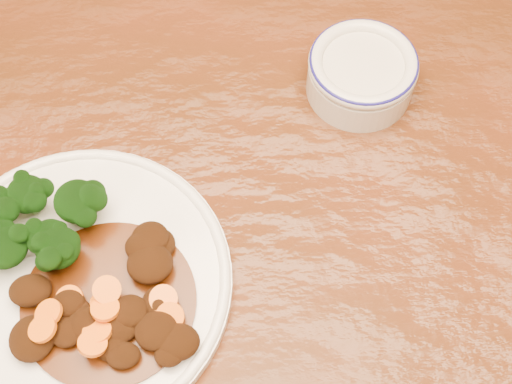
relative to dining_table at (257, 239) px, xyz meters
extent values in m
plane|color=#4E2513|center=(0.00, 0.00, -0.67)|extent=(4.00, 4.00, 0.00)
cube|color=#56220F|center=(0.00, 0.00, 0.06)|extent=(1.56, 1.00, 0.04)
cylinder|color=white|center=(-0.19, -0.07, 0.09)|extent=(0.31, 0.31, 0.01)
torus|color=white|center=(-0.19, -0.07, 0.09)|extent=(0.31, 0.31, 0.01)
cylinder|color=#659A50|center=(-0.21, -0.03, 0.10)|extent=(0.01, 0.01, 0.02)
ellipsoid|color=black|center=(-0.21, -0.03, 0.12)|extent=(0.04, 0.04, 0.03)
cylinder|color=#659A50|center=(-0.23, 0.02, 0.10)|extent=(0.01, 0.01, 0.02)
ellipsoid|color=black|center=(-0.23, 0.02, 0.13)|extent=(0.04, 0.04, 0.03)
cylinder|color=#659A50|center=(-0.18, 0.00, 0.10)|extent=(0.01, 0.01, 0.02)
ellipsoid|color=black|center=(-0.18, 0.00, 0.13)|extent=(0.05, 0.05, 0.04)
cylinder|color=#659A50|center=(-0.25, -0.04, 0.10)|extent=(0.01, 0.01, 0.02)
ellipsoid|color=black|center=(-0.25, -0.04, 0.13)|extent=(0.05, 0.05, 0.04)
cylinder|color=#659A50|center=(-0.20, -0.05, 0.10)|extent=(0.01, 0.01, 0.02)
ellipsoid|color=black|center=(-0.20, -0.05, 0.13)|extent=(0.04, 0.04, 0.04)
cylinder|color=#4A2007|center=(-0.16, -0.10, 0.10)|extent=(0.17, 0.17, 0.00)
ellipsoid|color=black|center=(-0.11, -0.13, 0.11)|extent=(0.04, 0.04, 0.02)
ellipsoid|color=black|center=(-0.15, -0.14, 0.10)|extent=(0.03, 0.03, 0.02)
ellipsoid|color=black|center=(-0.09, -0.15, 0.11)|extent=(0.04, 0.04, 0.02)
ellipsoid|color=black|center=(-0.11, -0.04, 0.11)|extent=(0.04, 0.04, 0.02)
ellipsoid|color=black|center=(-0.19, -0.12, 0.11)|extent=(0.03, 0.03, 0.02)
ellipsoid|color=black|center=(-0.15, -0.12, 0.11)|extent=(0.04, 0.04, 0.02)
ellipsoid|color=black|center=(-0.23, -0.13, 0.11)|extent=(0.04, 0.05, 0.02)
ellipsoid|color=black|center=(-0.18, -0.10, 0.11)|extent=(0.02, 0.02, 0.01)
ellipsoid|color=black|center=(-0.11, -0.07, 0.11)|extent=(0.05, 0.04, 0.02)
ellipsoid|color=black|center=(-0.11, -0.10, 0.11)|extent=(0.03, 0.03, 0.01)
ellipsoid|color=black|center=(-0.18, -0.12, 0.11)|extent=(0.03, 0.03, 0.02)
ellipsoid|color=black|center=(-0.14, -0.15, 0.11)|extent=(0.03, 0.03, 0.02)
ellipsoid|color=black|center=(-0.19, -0.10, 0.11)|extent=(0.03, 0.03, 0.02)
ellipsoid|color=black|center=(-0.10, -0.04, 0.10)|extent=(0.03, 0.03, 0.02)
ellipsoid|color=black|center=(-0.23, -0.08, 0.11)|extent=(0.04, 0.03, 0.02)
ellipsoid|color=black|center=(-0.10, -0.16, 0.11)|extent=(0.03, 0.02, 0.01)
ellipsoid|color=black|center=(-0.10, -0.04, 0.11)|extent=(0.02, 0.02, 0.01)
ellipsoid|color=black|center=(-0.12, -0.05, 0.11)|extent=(0.04, 0.03, 0.02)
ellipsoid|color=black|center=(-0.11, -0.10, 0.10)|extent=(0.03, 0.03, 0.02)
ellipsoid|color=black|center=(-0.18, -0.11, 0.11)|extent=(0.02, 0.03, 0.01)
ellipsoid|color=black|center=(-0.13, -0.11, 0.11)|extent=(0.03, 0.03, 0.02)
cylinder|color=orange|center=(-0.16, -0.11, 0.12)|extent=(0.04, 0.04, 0.01)
cylinder|color=orange|center=(-0.21, -0.11, 0.12)|extent=(0.04, 0.04, 0.01)
cylinder|color=orange|center=(-0.19, -0.09, 0.11)|extent=(0.03, 0.03, 0.01)
cylinder|color=orange|center=(-0.17, -0.14, 0.12)|extent=(0.03, 0.03, 0.02)
cylinder|color=orange|center=(-0.10, -0.10, 0.11)|extent=(0.04, 0.04, 0.01)
cylinder|color=orange|center=(-0.15, -0.09, 0.12)|extent=(0.04, 0.03, 0.02)
cylinder|color=orange|center=(-0.21, -0.12, 0.12)|extent=(0.03, 0.03, 0.01)
cylinder|color=orange|center=(-0.16, -0.10, 0.11)|extent=(0.03, 0.03, 0.02)
cylinder|color=orange|center=(-0.10, -0.12, 0.11)|extent=(0.04, 0.04, 0.02)
cylinder|color=orange|center=(-0.16, -0.13, 0.11)|extent=(0.03, 0.03, 0.01)
cylinder|color=beige|center=(0.13, 0.14, 0.10)|extent=(0.12, 0.12, 0.04)
cylinder|color=silver|center=(0.13, 0.14, 0.12)|extent=(0.09, 0.09, 0.01)
torus|color=beige|center=(0.13, 0.14, 0.13)|extent=(0.12, 0.12, 0.02)
torus|color=navy|center=(0.13, 0.14, 0.13)|extent=(0.12, 0.12, 0.01)
camera|label=1|loc=(-0.04, -0.35, 0.76)|focal=50.00mm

